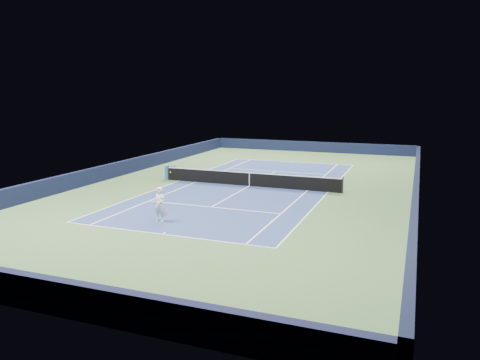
% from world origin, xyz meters
% --- Properties ---
extents(ground, '(40.00, 40.00, 0.00)m').
position_xyz_m(ground, '(0.00, 0.00, 0.00)').
color(ground, '#3B5A31').
rests_on(ground, ground).
extents(wall_far, '(22.00, 0.35, 1.10)m').
position_xyz_m(wall_far, '(0.00, 19.82, 0.55)').
color(wall_far, black).
rests_on(wall_far, ground).
extents(wall_near, '(22.00, 0.35, 1.10)m').
position_xyz_m(wall_near, '(0.00, -19.82, 0.55)').
color(wall_near, black).
rests_on(wall_near, ground).
extents(wall_right, '(0.35, 40.00, 1.10)m').
position_xyz_m(wall_right, '(10.82, 0.00, 0.55)').
color(wall_right, black).
rests_on(wall_right, ground).
extents(wall_left, '(0.35, 40.00, 1.10)m').
position_xyz_m(wall_left, '(-10.82, 0.00, 0.55)').
color(wall_left, '#101532').
rests_on(wall_left, ground).
extents(court_surface, '(10.97, 23.77, 0.01)m').
position_xyz_m(court_surface, '(0.00, 0.00, 0.00)').
color(court_surface, navy).
rests_on(court_surface, ground).
extents(baseline_far, '(10.97, 0.08, 0.00)m').
position_xyz_m(baseline_far, '(0.00, 11.88, 0.01)').
color(baseline_far, white).
rests_on(baseline_far, ground).
extents(baseline_near, '(10.97, 0.08, 0.00)m').
position_xyz_m(baseline_near, '(0.00, -11.88, 0.01)').
color(baseline_near, white).
rests_on(baseline_near, ground).
extents(sideline_doubles_right, '(0.08, 23.77, 0.00)m').
position_xyz_m(sideline_doubles_right, '(5.49, 0.00, 0.01)').
color(sideline_doubles_right, white).
rests_on(sideline_doubles_right, ground).
extents(sideline_doubles_left, '(0.08, 23.77, 0.00)m').
position_xyz_m(sideline_doubles_left, '(-5.49, 0.00, 0.01)').
color(sideline_doubles_left, white).
rests_on(sideline_doubles_left, ground).
extents(sideline_singles_right, '(0.08, 23.77, 0.00)m').
position_xyz_m(sideline_singles_right, '(4.12, 0.00, 0.01)').
color(sideline_singles_right, white).
rests_on(sideline_singles_right, ground).
extents(sideline_singles_left, '(0.08, 23.77, 0.00)m').
position_xyz_m(sideline_singles_left, '(-4.12, 0.00, 0.01)').
color(sideline_singles_left, white).
rests_on(sideline_singles_left, ground).
extents(service_line_far, '(8.23, 0.08, 0.00)m').
position_xyz_m(service_line_far, '(0.00, 6.40, 0.01)').
color(service_line_far, white).
rests_on(service_line_far, ground).
extents(service_line_near, '(8.23, 0.08, 0.00)m').
position_xyz_m(service_line_near, '(0.00, -6.40, 0.01)').
color(service_line_near, white).
rests_on(service_line_near, ground).
extents(center_service_line, '(0.08, 12.80, 0.00)m').
position_xyz_m(center_service_line, '(0.00, 0.00, 0.01)').
color(center_service_line, white).
rests_on(center_service_line, ground).
extents(center_mark_far, '(0.08, 0.30, 0.00)m').
position_xyz_m(center_mark_far, '(0.00, 11.73, 0.01)').
color(center_mark_far, white).
rests_on(center_mark_far, ground).
extents(center_mark_near, '(0.08, 0.30, 0.00)m').
position_xyz_m(center_mark_near, '(0.00, -11.73, 0.01)').
color(center_mark_near, white).
rests_on(center_mark_near, ground).
extents(tennis_net, '(12.90, 0.10, 1.07)m').
position_xyz_m(tennis_net, '(0.00, 0.00, 0.50)').
color(tennis_net, black).
rests_on(tennis_net, ground).
extents(sponsor_cube, '(0.64, 0.58, 1.02)m').
position_xyz_m(sponsor_cube, '(-6.40, 0.28, 0.51)').
color(sponsor_cube, '#1B59A7').
rests_on(sponsor_cube, ground).
extents(tennis_player, '(0.82, 1.28, 2.41)m').
position_xyz_m(tennis_player, '(-1.18, -10.05, 0.89)').
color(tennis_player, white).
rests_on(tennis_player, ground).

